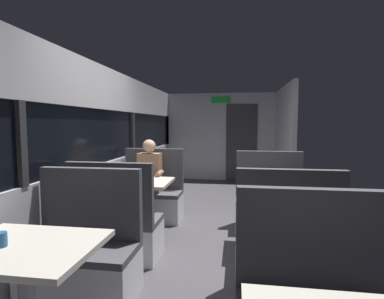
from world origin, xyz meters
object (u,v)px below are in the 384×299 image
object	(u,v)px
bench_rear_aisle_facing_entry	(270,206)
dining_table_mid_window	(137,188)
bench_rear_aisle_facing_end	(286,246)
seated_passenger	(150,186)
bench_near_window_facing_entry	(83,258)
bench_mid_window_facing_entry	(152,198)
coffee_cup_secondary	(1,240)
bench_mid_window_facing_end	(116,229)
dining_table_near_window	(25,261)
dining_table_rear_aisle	(277,197)

from	to	relation	value
bench_rear_aisle_facing_entry	dining_table_mid_window	bearing A→B (deg)	-164.41
bench_rear_aisle_facing_end	seated_passenger	distance (m)	2.36
bench_near_window_facing_entry	bench_mid_window_facing_entry	bearing A→B (deg)	90.00
dining_table_mid_window	coffee_cup_secondary	world-z (taller)	coffee_cup_secondary
dining_table_mid_window	bench_rear_aisle_facing_end	world-z (taller)	bench_rear_aisle_facing_end
bench_mid_window_facing_end	bench_mid_window_facing_entry	world-z (taller)	same
dining_table_mid_window	bench_mid_window_facing_end	size ratio (longest dim) A/B	0.82
seated_passenger	dining_table_near_window	bearing A→B (deg)	-90.00
bench_mid_window_facing_entry	seated_passenger	bearing A→B (deg)	-90.00
dining_table_near_window	bench_mid_window_facing_entry	xyz separation A→B (m)	(0.00, 2.83, -0.31)
bench_rear_aisle_facing_entry	bench_rear_aisle_facing_end	bearing A→B (deg)	-90.00
bench_mid_window_facing_entry	dining_table_rear_aisle	bearing A→B (deg)	-26.68
dining_table_near_window	bench_rear_aisle_facing_end	xyz separation A→B (m)	(1.79, 1.23, -0.31)
dining_table_near_window	dining_table_rear_aisle	xyz separation A→B (m)	(1.79, 1.93, 0.00)
dining_table_mid_window	seated_passenger	size ratio (longest dim) A/B	0.71
bench_rear_aisle_facing_entry	bench_near_window_facing_entry	bearing A→B (deg)	-132.87
bench_mid_window_facing_end	bench_rear_aisle_facing_entry	xyz separation A→B (m)	(1.79, 1.20, 0.00)
bench_mid_window_facing_entry	coffee_cup_secondary	world-z (taller)	bench_mid_window_facing_entry
dining_table_near_window	bench_near_window_facing_entry	size ratio (longest dim) A/B	0.82
bench_rear_aisle_facing_end	bench_rear_aisle_facing_entry	distance (m)	1.40
bench_rear_aisle_facing_entry	seated_passenger	world-z (taller)	seated_passenger
bench_rear_aisle_facing_entry	coffee_cup_secondary	bearing A→B (deg)	-125.65
bench_near_window_facing_entry	seated_passenger	xyz separation A→B (m)	(0.00, 2.06, 0.21)
dining_table_mid_window	bench_mid_window_facing_entry	bearing A→B (deg)	90.00
bench_near_window_facing_entry	bench_mid_window_facing_end	distance (m)	0.73
bench_near_window_facing_entry	bench_rear_aisle_facing_entry	bearing A→B (deg)	47.13
dining_table_mid_window	dining_table_rear_aisle	bearing A→B (deg)	-6.38
seated_passenger	bench_rear_aisle_facing_end	bearing A→B (deg)	-40.46
dining_table_near_window	coffee_cup_secondary	size ratio (longest dim) A/B	10.00
bench_rear_aisle_facing_end	coffee_cup_secondary	world-z (taller)	bench_rear_aisle_facing_end
dining_table_near_window	dining_table_rear_aisle	distance (m)	2.63
bench_rear_aisle_facing_end	dining_table_near_window	bearing A→B (deg)	-145.52
dining_table_mid_window	seated_passenger	distance (m)	0.64
dining_table_rear_aisle	bench_mid_window_facing_entry	bearing A→B (deg)	153.32
dining_table_near_window	coffee_cup_secondary	xyz separation A→B (m)	(-0.12, -0.04, 0.15)
bench_near_window_facing_entry	bench_mid_window_facing_end	size ratio (longest dim) A/B	1.00
dining_table_mid_window	coffee_cup_secondary	xyz separation A→B (m)	(-0.12, -2.17, 0.15)
bench_rear_aisle_facing_end	bench_rear_aisle_facing_entry	size ratio (longest dim) A/B	1.00
bench_rear_aisle_facing_entry	seated_passenger	bearing A→B (deg)	175.92
dining_table_mid_window	bench_rear_aisle_facing_entry	bearing A→B (deg)	15.59
dining_table_rear_aisle	seated_passenger	size ratio (longest dim) A/B	0.71
bench_mid_window_facing_entry	bench_rear_aisle_facing_entry	world-z (taller)	same
dining_table_rear_aisle	bench_rear_aisle_facing_end	bearing A→B (deg)	-90.00
bench_mid_window_facing_end	dining_table_rear_aisle	bearing A→B (deg)	15.59
dining_table_rear_aisle	bench_rear_aisle_facing_end	size ratio (longest dim) A/B	0.82
bench_near_window_facing_entry	bench_rear_aisle_facing_end	distance (m)	1.87
bench_mid_window_facing_end	bench_rear_aisle_facing_entry	distance (m)	2.15
coffee_cup_secondary	dining_table_near_window	bearing A→B (deg)	18.03
bench_rear_aisle_facing_entry	coffee_cup_secondary	world-z (taller)	bench_rear_aisle_facing_entry
bench_mid_window_facing_end	bench_rear_aisle_facing_entry	bearing A→B (deg)	33.81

